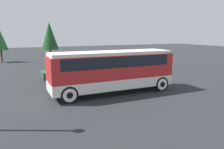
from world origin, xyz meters
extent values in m
plane|color=#26282B|center=(0.00, 0.00, 0.00)|extent=(120.00, 120.00, 0.00)
cube|color=silver|center=(0.00, 0.00, 0.85)|extent=(9.29, 2.49, 0.74)
cube|color=red|center=(0.00, 0.00, 2.08)|extent=(9.29, 2.49, 1.72)
cube|color=black|center=(0.00, 0.00, 2.50)|extent=(8.17, 2.53, 0.77)
cube|color=silver|center=(0.00, 0.00, 3.05)|extent=(9.10, 2.29, 0.22)
cube|color=red|center=(4.49, 0.00, 1.83)|extent=(0.36, 2.39, 1.97)
cylinder|color=black|center=(3.74, -1.14, 0.57)|extent=(1.13, 0.28, 1.13)
cylinder|color=silver|center=(3.74, -1.14, 0.57)|extent=(0.88, 0.30, 0.88)
cylinder|color=black|center=(3.74, -1.14, 0.57)|extent=(0.43, 0.32, 0.43)
cylinder|color=black|center=(3.74, 1.14, 0.57)|extent=(1.13, 0.28, 1.13)
cylinder|color=silver|center=(3.74, 1.14, 0.57)|extent=(0.88, 0.30, 0.88)
cylinder|color=black|center=(3.74, 1.14, 0.57)|extent=(0.43, 0.32, 0.43)
cylinder|color=black|center=(-3.57, -1.14, 0.57)|extent=(1.13, 0.28, 1.13)
cylinder|color=silver|center=(-3.57, -1.14, 0.57)|extent=(0.88, 0.30, 0.88)
cylinder|color=black|center=(-3.57, -1.14, 0.57)|extent=(0.43, 0.32, 0.43)
cylinder|color=black|center=(-3.57, 1.14, 0.57)|extent=(1.13, 0.28, 1.13)
cylinder|color=silver|center=(-3.57, 1.14, 0.57)|extent=(0.88, 0.30, 0.88)
cylinder|color=black|center=(-3.57, 1.14, 0.57)|extent=(0.43, 0.32, 0.43)
cube|color=#BCBCC1|center=(3.65, 7.23, 0.61)|extent=(4.07, 1.88, 0.68)
cube|color=black|center=(3.49, 7.23, 1.22)|extent=(2.12, 1.70, 0.54)
cylinder|color=black|center=(5.19, 6.38, 0.36)|extent=(0.71, 0.22, 0.71)
cylinder|color=black|center=(5.19, 6.38, 0.36)|extent=(0.27, 0.26, 0.27)
cylinder|color=black|center=(5.19, 8.08, 0.36)|extent=(0.71, 0.22, 0.71)
cylinder|color=black|center=(5.19, 8.08, 0.36)|extent=(0.27, 0.26, 0.27)
cylinder|color=black|center=(2.11, 6.38, 0.36)|extent=(0.71, 0.22, 0.71)
cylinder|color=black|center=(2.11, 6.38, 0.36)|extent=(0.27, 0.26, 0.27)
cylinder|color=black|center=(2.11, 8.08, 0.36)|extent=(0.71, 0.22, 0.71)
cylinder|color=black|center=(2.11, 8.08, 0.36)|extent=(0.27, 0.26, 0.27)
cube|color=#2D5638|center=(-2.02, 6.73, 0.56)|extent=(4.45, 1.80, 0.61)
cube|color=black|center=(-2.19, 6.73, 1.16)|extent=(2.31, 1.62, 0.58)
cylinder|color=black|center=(-0.27, 5.92, 0.34)|extent=(0.68, 0.22, 0.68)
cylinder|color=black|center=(-0.27, 5.92, 0.34)|extent=(0.26, 0.26, 0.26)
cylinder|color=black|center=(-0.27, 7.54, 0.34)|extent=(0.68, 0.22, 0.68)
cylinder|color=black|center=(-0.27, 7.54, 0.34)|extent=(0.26, 0.26, 0.26)
cylinder|color=black|center=(-3.76, 5.92, 0.34)|extent=(0.68, 0.22, 0.68)
cylinder|color=black|center=(-3.76, 5.92, 0.34)|extent=(0.26, 0.26, 0.26)
cylinder|color=black|center=(-3.76, 7.54, 0.34)|extent=(0.68, 0.22, 0.68)
cylinder|color=black|center=(-3.76, 7.54, 0.34)|extent=(0.26, 0.26, 0.26)
cylinder|color=brown|center=(-8.12, 23.44, 0.95)|extent=(0.28, 0.28, 1.90)
cone|color=#28602D|center=(-8.12, 23.44, 3.55)|extent=(2.19, 2.19, 3.30)
cylinder|color=brown|center=(-1.39, 18.88, 1.05)|extent=(0.28, 0.28, 2.10)
cone|color=#19471E|center=(-1.39, 18.88, 4.10)|extent=(2.47, 2.47, 3.99)
camera|label=1|loc=(-6.78, -14.61, 4.49)|focal=35.00mm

